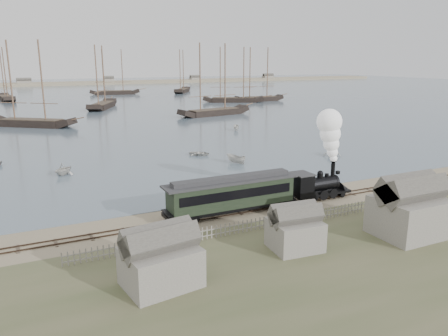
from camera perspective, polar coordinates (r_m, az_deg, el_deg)
name	(u,v)px	position (r m, az deg, el deg)	size (l,w,h in m)	color
ground	(214,209)	(46.65, -1.36, -5.42)	(600.00, 600.00, 0.00)	gray
harbor_water	(55,95)	(211.40, -21.15, 8.89)	(600.00, 336.00, 0.06)	#4B5B6C
rail_track	(222,215)	(44.93, -0.29, -6.13)	(120.00, 1.80, 0.16)	#34261C
picket_fence_west	(179,245)	(38.34, -5.91, -9.94)	(19.00, 0.10, 1.20)	slate
picket_fence_east	(353,213)	(47.37, 16.54, -5.71)	(15.00, 0.10, 1.20)	slate
shed_left	(162,285)	(32.25, -8.15, -14.91)	(5.00, 4.00, 4.10)	slate
shed_mid	(294,249)	(37.90, 9.17, -10.35)	(4.00, 3.50, 3.60)	slate
shed_right	(407,235)	(43.52, 22.82, -8.03)	(6.00, 5.00, 5.10)	slate
far_spit	(42,86)	(291.03, -22.63, 9.91)	(500.00, 20.00, 1.80)	tan
locomotive	(328,159)	(50.63, 13.44, 1.09)	(7.88, 2.94, 9.82)	black
passenger_coach	(232,193)	(44.71, 1.02, -3.31)	(14.39, 2.78, 3.50)	black
beached_dinghy	(220,202)	(47.74, -0.56, -4.51)	(3.37, 2.41, 0.70)	beige
rowboat_1	(63,169)	(63.82, -20.25, -0.10)	(3.20, 2.76, 1.68)	beige
rowboat_2	(236,159)	(66.64, 1.56, 1.19)	(3.45, 1.30, 1.33)	beige
rowboat_3	(199,153)	(72.27, -3.22, 1.94)	(3.46, 2.47, 0.72)	beige
rowboat_4	(332,151)	(73.82, 13.93, 2.22)	(3.35, 2.89, 1.77)	beige
rowboat_5	(236,128)	(97.74, 1.59, 5.27)	(3.13, 1.18, 1.21)	beige
schooner_2	(28,84)	(112.30, -24.24, 10.03)	(21.25, 4.90, 20.00)	black
schooner_3	(101,77)	(147.82, -15.82, 11.39)	(22.44, 5.18, 20.00)	black
schooner_4	(214,79)	(124.16, -1.30, 11.50)	(22.20, 5.12, 20.00)	black
schooner_5	(233,75)	(162.80, 1.20, 12.10)	(22.30, 5.15, 20.00)	black
schooner_7	(3,74)	(189.69, -26.85, 10.90)	(21.27, 4.91, 20.00)	black
schooner_8	(114,72)	(205.34, -14.23, 12.08)	(21.78, 5.03, 20.00)	black
schooner_9	(182,71)	(212.08, -5.52, 12.49)	(20.31, 4.69, 20.00)	black
schooner_10	(260,74)	(167.44, 4.68, 12.11)	(19.52, 4.50, 20.00)	black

